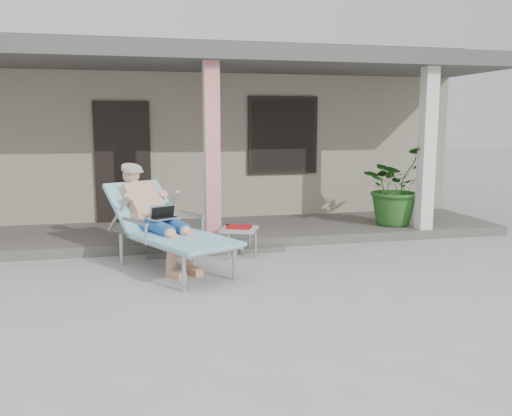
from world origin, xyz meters
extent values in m
plane|color=#9E9E99|center=(0.00, 0.00, 0.00)|extent=(60.00, 60.00, 0.00)
cube|color=gray|center=(0.00, 6.50, 1.50)|extent=(10.00, 5.00, 3.00)
cube|color=#474442|center=(0.00, 6.50, 3.15)|extent=(10.40, 5.40, 0.30)
cube|color=black|center=(-1.30, 3.97, 1.20)|extent=(0.95, 0.06, 2.10)
cube|color=black|center=(1.60, 3.97, 1.65)|extent=(1.20, 0.06, 1.30)
cube|color=black|center=(1.60, 3.96, 1.65)|extent=(1.32, 0.05, 1.42)
cube|color=#605B56|center=(0.00, 3.00, 0.07)|extent=(10.00, 2.00, 0.15)
cube|color=red|center=(0.00, 2.15, 1.45)|extent=(0.22, 0.22, 2.61)
cube|color=silver|center=(3.50, 2.15, 1.45)|extent=(0.22, 0.22, 2.61)
cube|color=#474442|center=(0.00, 3.00, 2.88)|extent=(10.00, 2.30, 0.24)
cube|color=#605B56|center=(0.00, 1.85, 0.04)|extent=(2.00, 0.30, 0.07)
cylinder|color=#B7B7BC|center=(-0.64, 0.12, 0.21)|extent=(0.05, 0.05, 0.42)
cylinder|color=#B7B7BC|center=(0.00, 0.45, 0.21)|extent=(0.05, 0.05, 0.42)
cylinder|color=#B7B7BC|center=(-1.33, 1.48, 0.21)|extent=(0.05, 0.05, 0.42)
cylinder|color=#B7B7BC|center=(-0.69, 1.81, 0.21)|extent=(0.05, 0.05, 0.42)
cube|color=#B7B7BC|center=(-0.56, 0.77, 0.44)|extent=(1.27, 1.57, 0.03)
cube|color=#8FBFDD|center=(-0.56, 0.77, 0.47)|extent=(1.39, 1.66, 0.04)
cube|color=#B7B7BC|center=(-1.03, 1.68, 0.71)|extent=(0.94, 0.91, 0.56)
cube|color=#8FBFDD|center=(-1.03, 1.68, 0.75)|extent=(1.07, 1.04, 0.64)
cylinder|color=#A8A8AB|center=(-1.18, 1.97, 1.25)|extent=(0.38, 0.38, 0.15)
cube|color=silver|center=(-0.79, 1.21, 0.66)|extent=(0.46, 0.41, 0.27)
cube|color=#A4A39F|center=(0.30, 1.63, 0.38)|extent=(0.63, 0.63, 0.04)
cylinder|color=#B7B7BC|center=(0.11, 1.44, 0.18)|extent=(0.03, 0.03, 0.37)
cylinder|color=#B7B7BC|center=(0.49, 1.44, 0.18)|extent=(0.03, 0.03, 0.37)
cylinder|color=#B7B7BC|center=(0.11, 1.83, 0.18)|extent=(0.03, 0.03, 0.37)
cylinder|color=#B7B7BC|center=(0.49, 1.83, 0.18)|extent=(0.03, 0.03, 0.37)
cube|color=#A61112|center=(0.30, 1.63, 0.42)|extent=(0.41, 0.36, 0.03)
cube|color=black|center=(0.30, 1.76, 0.41)|extent=(0.32, 0.15, 0.03)
imported|color=#26591E|center=(3.23, 2.64, 0.82)|extent=(1.46, 1.36, 1.33)
camera|label=1|loc=(-1.18, -5.77, 1.88)|focal=38.00mm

